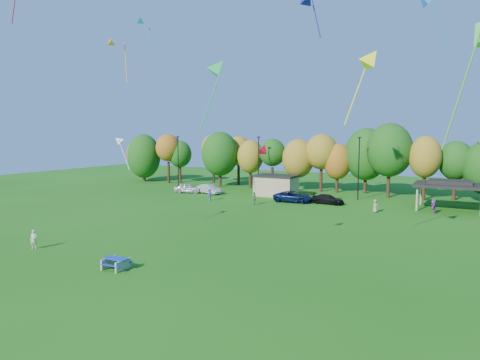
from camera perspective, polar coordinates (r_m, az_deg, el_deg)
The scene contains 22 objects.
ground at distance 28.88m, azimuth -7.29°, elevation -13.16°, with size 160.00×160.00×0.00m, color #19600F.
tree_line at distance 69.83m, azimuth 14.14°, elevation 3.02°, with size 93.57×10.55×11.15m.
lamp_posts at distance 63.84m, azimuth 15.55°, elevation 1.79°, with size 64.50×0.25×9.09m.
utility_building at distance 65.95m, azimuth 4.85°, elevation -0.72°, with size 6.30×4.30×3.25m.
pavilion at distance 59.50m, azimuth 26.19°, elevation -0.55°, with size 8.20×6.20×3.77m.
picnic_table at distance 32.03m, azimuth -16.22°, elevation -10.53°, with size 1.88×1.56×0.80m.
kite_flyer at distance 39.71m, azimuth -25.80°, elevation -7.15°, with size 0.59×0.39×1.62m, color beige.
car_a at distance 69.80m, azimuth -6.92°, elevation -1.08°, with size 1.81×4.50×1.53m, color silver.
car_b at distance 68.34m, azimuth -4.11°, elevation -1.21°, with size 1.61×4.63×1.53m, color #A0A1A5.
car_c at distance 60.34m, azimuth 7.12°, elevation -2.23°, with size 2.53×5.48×1.52m, color #0B1842.
car_d at distance 59.52m, azimuth 11.63°, elevation -2.53°, with size 1.82×4.48×1.30m, color black.
far_person_0 at distance 54.53m, azimuth 17.58°, elevation -3.32°, with size 0.79×0.51×1.61m, color gray.
far_person_1 at distance 61.44m, azimuth -4.08°, elevation -1.94°, with size 1.13×0.65×1.75m, color #5650B2.
far_person_2 at distance 57.69m, azimuth 1.92°, elevation -2.46°, with size 1.02×0.42×1.74m, color #4F7849.
far_person_4 at distance 56.38m, azimuth 24.40°, elevation -3.22°, with size 1.61×0.51×1.74m, color purple.
far_person_5 at distance 70.00m, azimuth -7.70°, elevation -1.05°, with size 0.76×0.59×1.57m, color #4C70A8.
kite_2 at distance 65.58m, azimuth -13.06°, elevation 20.03°, with size 1.97×2.61×4.47m.
kite_3 at distance 42.50m, azimuth -15.87°, elevation 5.02°, with size 2.11×1.14×3.37m.
kite_6 at distance 50.83m, azimuth -16.72°, elevation 17.20°, with size 2.62×2.44×5.25m.
kite_7 at distance 34.46m, azimuth 3.14°, elevation 4.22°, with size 1.03×1.30×1.20m.
kite_8 at distance 32.18m, azimuth 17.07°, elevation 15.21°, with size 3.11×2.66×5.55m.
kite_15 at distance 43.53m, azimuth -2.90°, elevation 14.77°, with size 4.22×3.33×7.60m.
Camera 1 is at (15.92, -22.13, 9.55)m, focal length 32.00 mm.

